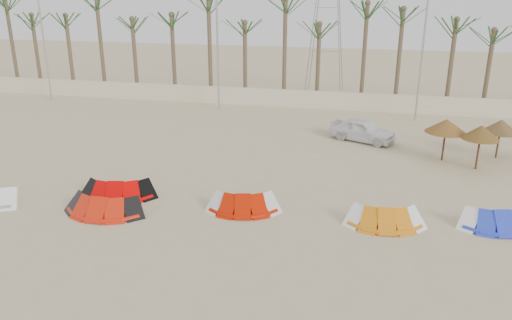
% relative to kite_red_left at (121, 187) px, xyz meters
% --- Properties ---
extents(ground, '(120.00, 120.00, 0.00)m').
position_rel_kite_red_left_xyz_m(ground, '(5.57, -3.71, -0.42)').
color(ground, '#C2B186').
rests_on(ground, ground).
extents(boundary_wall, '(60.00, 0.30, 1.30)m').
position_rel_kite_red_left_xyz_m(boundary_wall, '(5.57, 18.29, 0.23)').
color(boundary_wall, beige).
rests_on(boundary_wall, ground).
extents(palm_line, '(52.00, 4.00, 7.70)m').
position_rel_kite_red_left_xyz_m(palm_line, '(6.24, 19.79, 6.03)').
color(palm_line, brown).
rests_on(palm_line, ground).
extents(lamp_a, '(1.25, 0.14, 11.00)m').
position_rel_kite_red_left_xyz_m(lamp_a, '(-14.39, 16.29, 5.35)').
color(lamp_a, '#A5A8AD').
rests_on(lamp_a, ground).
extents(lamp_b, '(1.25, 0.14, 11.00)m').
position_rel_kite_red_left_xyz_m(lamp_b, '(-0.39, 16.29, 5.35)').
color(lamp_b, '#A5A8AD').
rests_on(lamp_b, ground).
extents(lamp_c, '(1.25, 0.14, 11.00)m').
position_rel_kite_red_left_xyz_m(lamp_c, '(13.61, 16.29, 5.35)').
color(lamp_c, '#A5A8AD').
rests_on(lamp_c, ground).
extents(pylon, '(3.00, 3.00, 14.00)m').
position_rel_kite_red_left_xyz_m(pylon, '(6.57, 24.29, -0.42)').
color(pylon, '#A5A8AD').
rests_on(pylon, ground).
extents(kite_red_left, '(3.45, 2.09, 0.90)m').
position_rel_kite_red_left_xyz_m(kite_red_left, '(0.00, 0.00, 0.00)').
color(kite_red_left, '#D90000').
rests_on(kite_red_left, ground).
extents(kite_red_mid, '(3.31, 1.56, 0.90)m').
position_rel_kite_red_left_xyz_m(kite_red_mid, '(0.22, -1.65, 0.00)').
color(kite_red_mid, red).
rests_on(kite_red_mid, ground).
extents(kite_red_right, '(3.17, 1.98, 0.90)m').
position_rel_kite_red_left_xyz_m(kite_red_right, '(5.68, -0.18, -0.00)').
color(kite_red_right, '#B91500').
rests_on(kite_red_right, ground).
extents(kite_orange, '(3.11, 1.80, 0.90)m').
position_rel_kite_red_left_xyz_m(kite_orange, '(11.28, -0.25, -0.00)').
color(kite_orange, orange).
rests_on(kite_orange, ground).
extents(kite_blue, '(3.16, 2.01, 0.90)m').
position_rel_kite_red_left_xyz_m(kite_blue, '(15.49, 0.50, -0.00)').
color(kite_blue, blue).
rests_on(kite_blue, ground).
extents(parasol_left, '(2.13, 2.13, 2.25)m').
position_rel_kite_red_left_xyz_m(parasol_left, '(14.36, 8.02, 1.47)').
color(parasol_left, '#4C331E').
rests_on(parasol_left, ground).
extents(parasol_mid, '(1.84, 1.84, 2.29)m').
position_rel_kite_red_left_xyz_m(parasol_mid, '(15.86, 7.00, 1.51)').
color(parasol_mid, '#4C331E').
rests_on(parasol_mid, ground).
extents(parasol_right, '(1.88, 1.88, 2.11)m').
position_rel_kite_red_left_xyz_m(parasol_right, '(17.24, 9.11, 1.34)').
color(parasol_right, '#4C331E').
rests_on(parasol_right, ground).
extents(car, '(4.19, 2.95, 1.32)m').
position_rel_kite_red_left_xyz_m(car, '(10.14, 10.63, 0.24)').
color(car, white).
rests_on(car, ground).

